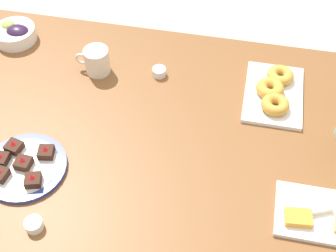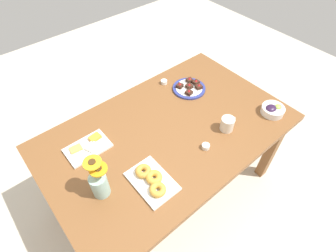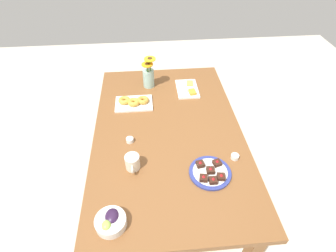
% 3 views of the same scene
% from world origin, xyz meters
% --- Properties ---
extents(ground_plane, '(6.00, 6.00, 0.00)m').
position_xyz_m(ground_plane, '(0.00, 0.00, 0.00)').
color(ground_plane, beige).
extents(dining_table, '(1.60, 1.00, 0.74)m').
position_xyz_m(dining_table, '(0.00, 0.00, 0.65)').
color(dining_table, brown).
rests_on(dining_table, ground_plane).
extents(coffee_mug, '(0.12, 0.09, 0.09)m').
position_xyz_m(coffee_mug, '(0.30, -0.23, 0.79)').
color(coffee_mug, silver).
rests_on(coffee_mug, dining_table).
extents(grape_bowl, '(0.15, 0.15, 0.07)m').
position_xyz_m(grape_bowl, '(0.64, -0.34, 0.77)').
color(grape_bowl, white).
rests_on(grape_bowl, dining_table).
extents(cheese_platter, '(0.26, 0.17, 0.03)m').
position_xyz_m(cheese_platter, '(-0.46, 0.20, 0.75)').
color(cheese_platter, white).
rests_on(cheese_platter, dining_table).
extents(croissant_platter, '(0.19, 0.28, 0.05)m').
position_xyz_m(croissant_platter, '(-0.31, -0.23, 0.76)').
color(croissant_platter, white).
rests_on(croissant_platter, dining_table).
extents(jam_cup_honey, '(0.05, 0.05, 0.03)m').
position_xyz_m(jam_cup_honey, '(0.28, 0.38, 0.76)').
color(jam_cup_honey, white).
rests_on(jam_cup_honey, dining_table).
extents(jam_cup_berry, '(0.05, 0.05, 0.03)m').
position_xyz_m(jam_cup_berry, '(0.08, -0.26, 0.76)').
color(jam_cup_berry, white).
rests_on(jam_cup_berry, dining_table).
extents(dessert_plate, '(0.24, 0.24, 0.05)m').
position_xyz_m(dessert_plate, '(0.38, 0.21, 0.75)').
color(dessert_plate, navy).
rests_on(dessert_plate, dining_table).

